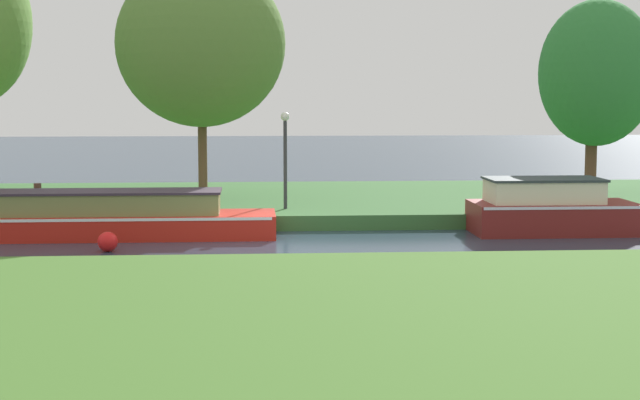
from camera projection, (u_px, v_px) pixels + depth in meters
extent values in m
plane|color=#28394B|center=(266.00, 243.00, 23.52)|extent=(120.00, 120.00, 0.00)
cube|color=#366731|center=(263.00, 203.00, 30.44)|extent=(72.00, 10.00, 0.40)
cube|color=#416E28|center=(275.00, 321.00, 14.57)|extent=(72.00, 10.00, 0.40)
cube|color=red|center=(79.00, 226.00, 24.35)|extent=(9.73, 1.80, 0.59)
cube|color=white|center=(79.00, 216.00, 24.33)|extent=(9.54, 1.83, 0.07)
cube|color=olive|center=(81.00, 204.00, 24.30)|extent=(6.82, 1.37, 0.52)
cube|color=#352936|center=(81.00, 192.00, 24.27)|extent=(6.92, 1.44, 0.06)
cube|color=maroon|center=(553.00, 218.00, 25.17)|extent=(4.16, 1.91, 0.80)
cube|color=white|center=(553.00, 204.00, 25.14)|extent=(4.08, 1.94, 0.07)
cube|color=beige|center=(544.00, 191.00, 25.08)|extent=(2.83, 1.45, 0.56)
cube|color=#2C3738|center=(544.00, 179.00, 25.05)|extent=(2.93, 1.53, 0.06)
cylinder|color=brown|center=(202.00, 144.00, 30.07)|extent=(0.28, 0.28, 3.28)
ellipsoid|color=#598037|center=(201.00, 44.00, 29.45)|extent=(5.10, 4.39, 5.01)
cylinder|color=brown|center=(591.00, 152.00, 31.91)|extent=(0.38, 0.38, 2.54)
ellipsoid|color=#2E7935|center=(597.00, 73.00, 31.28)|extent=(3.73, 3.40, 4.67)
cylinder|color=#333338|center=(285.00, 165.00, 26.98)|extent=(0.10, 0.10, 2.42)
sphere|color=white|center=(285.00, 117.00, 26.84)|extent=(0.24, 0.24, 0.24)
cylinder|color=brown|center=(212.00, 203.00, 25.76)|extent=(0.20, 0.20, 0.62)
cylinder|color=#50382C|center=(38.00, 200.00, 25.44)|extent=(0.19, 0.19, 0.85)
sphere|color=red|center=(108.00, 242.00, 22.23)|extent=(0.46, 0.46, 0.46)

